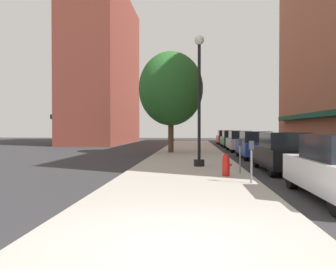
# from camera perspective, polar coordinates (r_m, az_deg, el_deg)

# --- Properties ---
(ground_plane) EXTENTS (90.00, 90.00, 0.00)m
(ground_plane) POSITION_cam_1_polar(r_m,az_deg,el_deg) (22.98, 13.72, -3.57)
(ground_plane) COLOR #2D2D30
(sidewalk_slab) EXTENTS (4.80, 50.00, 0.12)m
(sidewalk_slab) POSITION_cam_1_polar(r_m,az_deg,el_deg) (23.67, 3.71, -3.27)
(sidewalk_slab) COLOR #A8A399
(sidewalk_slab) RESTS_ON ground
(building_far_background) EXTENTS (6.80, 18.00, 18.65)m
(building_far_background) POSITION_cam_1_polar(r_m,az_deg,el_deg) (43.75, -10.85, 10.81)
(building_far_background) COLOR brown
(building_far_background) RESTS_ON ground
(lamppost) EXTENTS (0.48, 0.48, 5.90)m
(lamppost) POSITION_cam_1_polar(r_m,az_deg,el_deg) (15.10, 5.37, 6.28)
(lamppost) COLOR black
(lamppost) RESTS_ON sidewalk_slab
(fire_hydrant) EXTENTS (0.33, 0.26, 0.79)m
(fire_hydrant) POSITION_cam_1_polar(r_m,az_deg,el_deg) (12.05, 9.93, -5.15)
(fire_hydrant) COLOR red
(fire_hydrant) RESTS_ON sidewalk_slab
(parking_meter_near) EXTENTS (0.14, 0.09, 1.31)m
(parking_meter_near) POSITION_cam_1_polar(r_m,az_deg,el_deg) (13.00, 12.27, -2.82)
(parking_meter_near) COLOR slate
(parking_meter_near) RESTS_ON sidewalk_slab
(parking_meter_far) EXTENTS (0.14, 0.09, 1.31)m
(parking_meter_far) POSITION_cam_1_polar(r_m,az_deg,el_deg) (10.57, 14.12, -3.68)
(parking_meter_far) COLOR slate
(parking_meter_far) RESTS_ON sidewalk_slab
(tree_near) EXTENTS (4.63, 4.63, 7.26)m
(tree_near) POSITION_cam_1_polar(r_m,az_deg,el_deg) (24.18, 0.50, 7.85)
(tree_near) COLOR #4C3823
(tree_near) RESTS_ON sidewalk_slab
(car_black) EXTENTS (1.80, 4.30, 1.66)m
(car_black) POSITION_cam_1_polar(r_m,az_deg,el_deg) (14.69, 19.12, -2.97)
(car_black) COLOR black
(car_black) RESTS_ON ground
(car_blue) EXTENTS (1.80, 4.30, 1.66)m
(car_blue) POSITION_cam_1_polar(r_m,az_deg,el_deg) (20.84, 14.68, -1.81)
(car_blue) COLOR black
(car_blue) RESTS_ON ground
(car_silver) EXTENTS (1.80, 4.30, 1.66)m
(car_silver) POSITION_cam_1_polar(r_m,az_deg,el_deg) (27.38, 12.19, -1.15)
(car_silver) COLOR black
(car_silver) RESTS_ON ground
(car_green) EXTENTS (1.80, 4.30, 1.66)m
(car_green) POSITION_cam_1_polar(r_m,az_deg,el_deg) (33.36, 10.78, -0.77)
(car_green) COLOR black
(car_green) RESTS_ON ground
(car_red) EXTENTS (1.80, 4.30, 1.66)m
(car_red) POSITION_cam_1_polar(r_m,az_deg,el_deg) (39.47, 9.78, -0.51)
(car_red) COLOR black
(car_red) RESTS_ON ground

